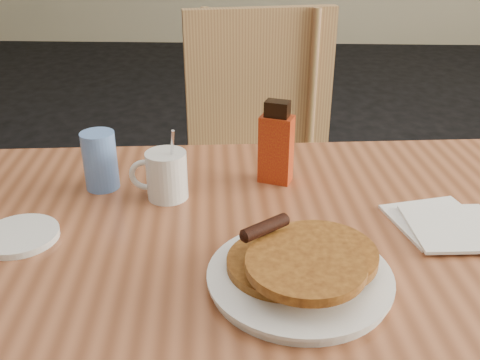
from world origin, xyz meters
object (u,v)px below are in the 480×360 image
at_px(blue_tumbler, 100,161).
at_px(chair_main_far, 259,151).
at_px(syrup_bottle, 276,145).
at_px(main_table, 262,262).
at_px(pancake_plate, 301,269).
at_px(coffee_mug, 165,174).

bearing_deg(blue_tumbler, chair_main_far, 59.32).
relative_size(syrup_bottle, blue_tumbler, 1.46).
distance_m(main_table, chair_main_far, 0.74).
relative_size(main_table, pancake_plate, 5.14).
bearing_deg(chair_main_far, main_table, -101.45).
bearing_deg(pancake_plate, coffee_mug, 132.83).
height_order(main_table, pancake_plate, pancake_plate).
bearing_deg(coffee_mug, pancake_plate, -41.19).
bearing_deg(syrup_bottle, main_table, -79.02).
relative_size(coffee_mug, blue_tumbler, 1.25).
bearing_deg(coffee_mug, main_table, -34.35).
relative_size(coffee_mug, syrup_bottle, 0.86).
height_order(pancake_plate, blue_tumbler, blue_tumbler).
distance_m(pancake_plate, coffee_mug, 0.36).
relative_size(chair_main_far, pancake_plate, 3.61).
bearing_deg(syrup_bottle, blue_tumbler, -155.67).
distance_m(coffee_mug, blue_tumbler, 0.14).
distance_m(pancake_plate, blue_tumbler, 0.49).
bearing_deg(chair_main_far, syrup_bottle, -97.98).
bearing_deg(coffee_mug, chair_main_far, 78.53).
bearing_deg(pancake_plate, chair_main_far, 94.58).
bearing_deg(chair_main_far, coffee_mug, -119.65).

